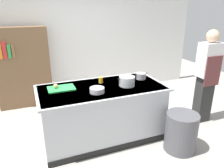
{
  "coord_description": "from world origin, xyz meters",
  "views": [
    {
      "loc": [
        -1.02,
        -2.98,
        2.1
      ],
      "look_at": [
        0.25,
        0.2,
        0.85
      ],
      "focal_mm": 34.68,
      "sensor_mm": 36.0,
      "label": 1
    }
  ],
  "objects_px": {
    "stock_pot": "(127,81)",
    "mixing_bowl": "(97,90)",
    "juice_cup": "(101,80)",
    "sauce_pan": "(141,76)",
    "onion": "(56,86)",
    "person_chef": "(207,75)",
    "bookshelf": "(23,68)",
    "trash_bin": "(181,132)"
  },
  "relations": [
    {
      "from": "onion",
      "to": "person_chef",
      "type": "bearing_deg",
      "value": -7.24
    },
    {
      "from": "onion",
      "to": "sauce_pan",
      "type": "bearing_deg",
      "value": -1.31
    },
    {
      "from": "onion",
      "to": "stock_pot",
      "type": "distance_m",
      "value": 1.1
    },
    {
      "from": "sauce_pan",
      "to": "bookshelf",
      "type": "relative_size",
      "value": 0.14
    },
    {
      "from": "onion",
      "to": "person_chef",
      "type": "distance_m",
      "value": 2.65
    },
    {
      "from": "trash_bin",
      "to": "bookshelf",
      "type": "height_order",
      "value": "bookshelf"
    },
    {
      "from": "mixing_bowl",
      "to": "person_chef",
      "type": "relative_size",
      "value": 0.13
    },
    {
      "from": "sauce_pan",
      "to": "juice_cup",
      "type": "bearing_deg",
      "value": 175.29
    },
    {
      "from": "stock_pot",
      "to": "person_chef",
      "type": "height_order",
      "value": "person_chef"
    },
    {
      "from": "sauce_pan",
      "to": "bookshelf",
      "type": "height_order",
      "value": "bookshelf"
    },
    {
      "from": "mixing_bowl",
      "to": "trash_bin",
      "type": "bearing_deg",
      "value": -26.99
    },
    {
      "from": "sauce_pan",
      "to": "mixing_bowl",
      "type": "relative_size",
      "value": 1.11
    },
    {
      "from": "stock_pot",
      "to": "sauce_pan",
      "type": "relative_size",
      "value": 1.31
    },
    {
      "from": "person_chef",
      "to": "onion",
      "type": "bearing_deg",
      "value": 91.38
    },
    {
      "from": "mixing_bowl",
      "to": "bookshelf",
      "type": "xyz_separation_m",
      "value": [
        -1.0,
        1.98,
        -0.08
      ]
    },
    {
      "from": "stock_pot",
      "to": "juice_cup",
      "type": "relative_size",
      "value": 3.14
    },
    {
      "from": "mixing_bowl",
      "to": "onion",
      "type": "bearing_deg",
      "value": 147.31
    },
    {
      "from": "trash_bin",
      "to": "person_chef",
      "type": "distance_m",
      "value": 1.28
    },
    {
      "from": "stock_pot",
      "to": "person_chef",
      "type": "bearing_deg",
      "value": -3.1
    },
    {
      "from": "mixing_bowl",
      "to": "bookshelf",
      "type": "relative_size",
      "value": 0.13
    },
    {
      "from": "sauce_pan",
      "to": "bookshelf",
      "type": "bearing_deg",
      "value": 138.74
    },
    {
      "from": "onion",
      "to": "stock_pot",
      "type": "height_order",
      "value": "stock_pot"
    },
    {
      "from": "stock_pot",
      "to": "trash_bin",
      "type": "xyz_separation_m",
      "value": [
        0.6,
        -0.67,
        -0.67
      ]
    },
    {
      "from": "stock_pot",
      "to": "mixing_bowl",
      "type": "height_order",
      "value": "stock_pot"
    },
    {
      "from": "sauce_pan",
      "to": "stock_pot",
      "type": "bearing_deg",
      "value": -149.64
    },
    {
      "from": "mixing_bowl",
      "to": "stock_pot",
      "type": "bearing_deg",
      "value": 10.52
    },
    {
      "from": "onion",
      "to": "bookshelf",
      "type": "bearing_deg",
      "value": 105.71
    },
    {
      "from": "mixing_bowl",
      "to": "sauce_pan",
      "type": "bearing_deg",
      "value": 19.31
    },
    {
      "from": "person_chef",
      "to": "mixing_bowl",
      "type": "bearing_deg",
      "value": 99.0
    },
    {
      "from": "bookshelf",
      "to": "mixing_bowl",
      "type": "bearing_deg",
      "value": -63.19
    },
    {
      "from": "onion",
      "to": "sauce_pan",
      "type": "xyz_separation_m",
      "value": [
        1.44,
        -0.03,
        -0.0
      ]
    },
    {
      "from": "stock_pot",
      "to": "onion",
      "type": "bearing_deg",
      "value": 166.88
    },
    {
      "from": "onion",
      "to": "person_chef",
      "type": "xyz_separation_m",
      "value": [
        2.63,
        -0.33,
        -0.04
      ]
    },
    {
      "from": "trash_bin",
      "to": "bookshelf",
      "type": "distance_m",
      "value": 3.37
    },
    {
      "from": "onion",
      "to": "sauce_pan",
      "type": "relative_size",
      "value": 0.29
    },
    {
      "from": "trash_bin",
      "to": "bookshelf",
      "type": "xyz_separation_m",
      "value": [
        -2.13,
        2.55,
        0.55
      ]
    },
    {
      "from": "stock_pot",
      "to": "bookshelf",
      "type": "xyz_separation_m",
      "value": [
        -1.53,
        1.88,
        -0.12
      ]
    },
    {
      "from": "sauce_pan",
      "to": "bookshelf",
      "type": "distance_m",
      "value": 2.53
    },
    {
      "from": "mixing_bowl",
      "to": "trash_bin",
      "type": "relative_size",
      "value": 0.36
    },
    {
      "from": "onion",
      "to": "bookshelf",
      "type": "distance_m",
      "value": 1.7
    },
    {
      "from": "person_chef",
      "to": "sauce_pan",
      "type": "bearing_deg",
      "value": 84.39
    },
    {
      "from": "person_chef",
      "to": "trash_bin",
      "type": "bearing_deg",
      "value": 130.2
    }
  ]
}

